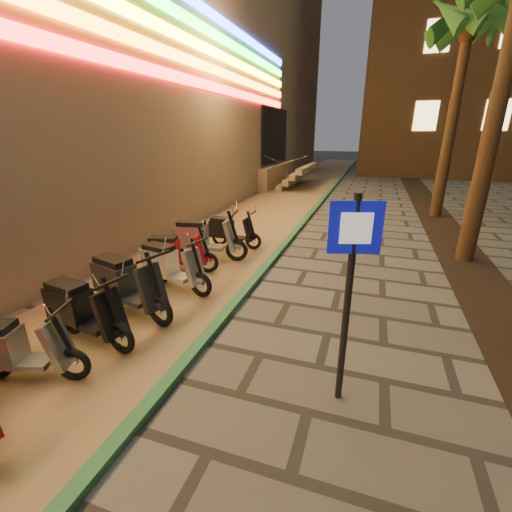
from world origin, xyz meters
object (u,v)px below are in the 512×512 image
(scooter_7, at_px, (125,284))
(scooter_10, at_px, (203,238))
(pedestrian_sign, at_px, (350,276))
(scooter_8, at_px, (169,265))
(scooter_6, at_px, (81,309))
(scooter_11, at_px, (229,231))
(scooter_9, at_px, (175,252))
(scooter_5, at_px, (13,349))

(scooter_7, height_order, scooter_10, scooter_7)
(pedestrian_sign, xyz_separation_m, scooter_8, (-3.55, 2.01, -1.08))
(pedestrian_sign, height_order, scooter_6, pedestrian_sign)
(scooter_6, xyz_separation_m, scooter_10, (0.10, 3.74, 0.04))
(scooter_6, distance_m, scooter_10, 3.74)
(pedestrian_sign, relative_size, scooter_10, 1.37)
(scooter_8, distance_m, scooter_11, 2.89)
(pedestrian_sign, height_order, scooter_9, pedestrian_sign)
(scooter_7, relative_size, scooter_10, 1.00)
(pedestrian_sign, distance_m, scooter_11, 6.11)
(scooter_11, bearing_deg, scooter_7, -92.56)
(scooter_7, height_order, scooter_8, scooter_7)
(scooter_5, distance_m, scooter_8, 3.02)
(scooter_5, xyz_separation_m, scooter_9, (-0.01, 3.78, 0.02))
(scooter_9, height_order, scooter_11, scooter_9)
(scooter_7, height_order, scooter_9, scooter_7)
(scooter_11, bearing_deg, scooter_9, -100.24)
(scooter_7, distance_m, scooter_8, 1.10)
(scooter_6, bearing_deg, scooter_11, 95.00)
(scooter_6, height_order, scooter_9, scooter_6)
(scooter_5, xyz_separation_m, scooter_8, (0.35, 3.00, 0.04))
(scooter_6, relative_size, scooter_7, 0.93)
(scooter_7, distance_m, scooter_11, 3.98)
(scooter_11, bearing_deg, pedestrian_sign, -53.62)
(scooter_5, height_order, scooter_9, scooter_9)
(scooter_5, relative_size, scooter_10, 0.83)
(scooter_7, relative_size, scooter_11, 1.20)
(pedestrian_sign, distance_m, scooter_8, 4.22)
(pedestrian_sign, relative_size, scooter_6, 1.48)
(pedestrian_sign, bearing_deg, scooter_7, 148.57)
(pedestrian_sign, bearing_deg, scooter_10, 117.04)
(scooter_6, bearing_deg, scooter_10, 97.16)
(scooter_10, bearing_deg, scooter_6, -102.00)
(scooter_9, xyz_separation_m, scooter_11, (0.42, 2.11, -0.02))
(pedestrian_sign, bearing_deg, scooter_6, 162.24)
(scooter_9, height_order, scooter_10, scooter_10)
(scooter_11, bearing_deg, scooter_8, -90.34)
(pedestrian_sign, distance_m, scooter_7, 3.98)
(pedestrian_sign, bearing_deg, scooter_8, 132.92)
(scooter_9, xyz_separation_m, scooter_10, (0.20, 0.97, 0.07))
(scooter_8, bearing_deg, scooter_9, 125.28)
(pedestrian_sign, bearing_deg, scooter_9, 126.91)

